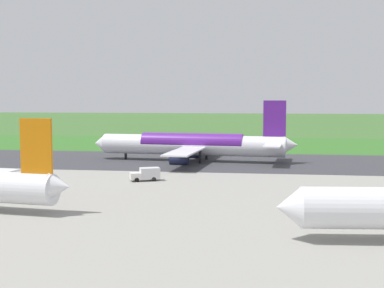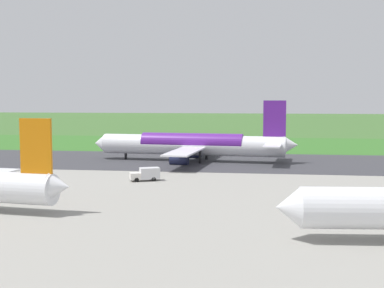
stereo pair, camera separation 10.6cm
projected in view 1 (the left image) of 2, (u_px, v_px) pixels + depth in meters
ground_plane at (180, 161)px, 133.98m from camera, size 800.00×800.00×0.00m
runway_asphalt at (180, 161)px, 133.97m from camera, size 600.00×39.96×0.06m
apron_concrete at (101, 223)px, 68.01m from camera, size 440.00×110.00×0.05m
grass_verge_foreground at (200, 146)px, 174.97m from camera, size 600.00×80.00×0.04m
airliner_main at (193, 145)px, 133.08m from camera, size 54.15×44.36×15.88m
service_truck_baggage at (146, 174)px, 101.82m from camera, size 6.21×4.42×2.65m
no_stopping_sign at (165, 141)px, 172.77m from camera, size 0.60×0.10×2.99m
traffic_cone_orange at (150, 144)px, 179.93m from camera, size 0.40×0.40×0.55m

